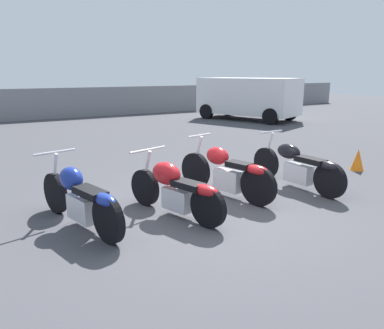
{
  "coord_description": "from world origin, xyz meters",
  "views": [
    {
      "loc": [
        -3.15,
        -4.66,
        2.16
      ],
      "look_at": [
        0.0,
        0.61,
        0.65
      ],
      "focal_mm": 35.0,
      "sensor_mm": 36.0,
      "label": 1
    }
  ],
  "objects_px": {
    "parked_van": "(248,96)",
    "motorcycle_slot_1": "(175,188)",
    "motorcycle_slot_2": "(226,172)",
    "motorcycle_slot_3": "(297,166)",
    "traffic_cone_near": "(358,160)",
    "motorcycle_slot_0": "(80,198)"
  },
  "relations": [
    {
      "from": "parked_van",
      "to": "motorcycle_slot_1",
      "type": "bearing_deg",
      "value": -154.37
    },
    {
      "from": "motorcycle_slot_2",
      "to": "motorcycle_slot_1",
      "type": "bearing_deg",
      "value": -177.63
    },
    {
      "from": "motorcycle_slot_2",
      "to": "motorcycle_slot_3",
      "type": "bearing_deg",
      "value": -24.31
    },
    {
      "from": "motorcycle_slot_1",
      "to": "traffic_cone_near",
      "type": "height_order",
      "value": "motorcycle_slot_1"
    },
    {
      "from": "motorcycle_slot_1",
      "to": "parked_van",
      "type": "height_order",
      "value": "parked_van"
    },
    {
      "from": "motorcycle_slot_3",
      "to": "motorcycle_slot_1",
      "type": "bearing_deg",
      "value": 179.72
    },
    {
      "from": "motorcycle_slot_1",
      "to": "traffic_cone_near",
      "type": "bearing_deg",
      "value": -12.25
    },
    {
      "from": "motorcycle_slot_2",
      "to": "motorcycle_slot_0",
      "type": "bearing_deg",
      "value": 167.49
    },
    {
      "from": "motorcycle_slot_3",
      "to": "motorcycle_slot_0",
      "type": "bearing_deg",
      "value": 174.94
    },
    {
      "from": "motorcycle_slot_1",
      "to": "traffic_cone_near",
      "type": "relative_size",
      "value": 3.95
    },
    {
      "from": "parked_van",
      "to": "motorcycle_slot_0",
      "type": "bearing_deg",
      "value": -159.45
    },
    {
      "from": "motorcycle_slot_1",
      "to": "motorcycle_slot_2",
      "type": "bearing_deg",
      "value": 0.12
    },
    {
      "from": "motorcycle_slot_1",
      "to": "parked_van",
      "type": "relative_size",
      "value": 0.39
    },
    {
      "from": "motorcycle_slot_1",
      "to": "parked_van",
      "type": "distance_m",
      "value": 12.63
    },
    {
      "from": "motorcycle_slot_3",
      "to": "parked_van",
      "type": "distance_m",
      "value": 10.87
    },
    {
      "from": "motorcycle_slot_0",
      "to": "parked_van",
      "type": "relative_size",
      "value": 0.43
    },
    {
      "from": "motorcycle_slot_1",
      "to": "parked_van",
      "type": "xyz_separation_m",
      "value": [
        8.78,
        9.06,
        0.64
      ]
    },
    {
      "from": "motorcycle_slot_1",
      "to": "motorcycle_slot_3",
      "type": "bearing_deg",
      "value": -14.3
    },
    {
      "from": "motorcycle_slot_1",
      "to": "traffic_cone_near",
      "type": "distance_m",
      "value": 4.89
    },
    {
      "from": "motorcycle_slot_0",
      "to": "traffic_cone_near",
      "type": "xyz_separation_m",
      "value": [
        6.23,
        0.02,
        -0.19
      ]
    },
    {
      "from": "motorcycle_slot_0",
      "to": "traffic_cone_near",
      "type": "relative_size",
      "value": 4.34
    },
    {
      "from": "motorcycle_slot_3",
      "to": "parked_van",
      "type": "xyz_separation_m",
      "value": [
        6.08,
        8.98,
        0.65
      ]
    }
  ]
}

